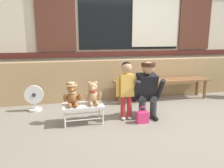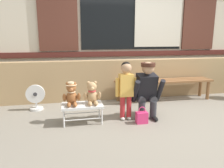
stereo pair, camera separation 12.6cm
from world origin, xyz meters
name	(u,v)px [view 2 (the right image)]	position (x,y,z in m)	size (l,w,h in m)	color
ground_plane	(163,119)	(0.00, 0.00, 0.00)	(60.00, 60.00, 0.00)	gray
brick_low_wall	(137,78)	(0.00, 1.43, 0.42)	(7.92, 0.25, 0.85)	tan
shop_facade	(132,16)	(0.00, 1.94, 1.82)	(8.09, 0.26, 3.63)	beige
wooden_bench_long	(164,83)	(0.48, 1.06, 0.37)	(2.10, 0.40, 0.44)	brown
small_display_bench	(82,106)	(-1.32, 0.15, 0.27)	(0.64, 0.36, 0.30)	silver
teddy_bear_with_hat	(71,94)	(-1.48, 0.15, 0.47)	(0.28, 0.27, 0.36)	#93562D
teddy_bear_plain	(92,94)	(-1.16, 0.15, 0.46)	(0.28, 0.26, 0.36)	tan
child_standing	(126,84)	(-0.61, 0.14, 0.59)	(0.35, 0.18, 0.96)	#B7282D
adult_crouching	(147,90)	(-0.25, 0.16, 0.48)	(0.50, 0.49, 0.95)	#333338
handbag_on_ground	(142,117)	(-0.41, -0.08, 0.10)	(0.18, 0.11, 0.27)	#E53370
floor_fan	(36,98)	(-2.13, 0.93, 0.24)	(0.34, 0.24, 0.48)	silver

